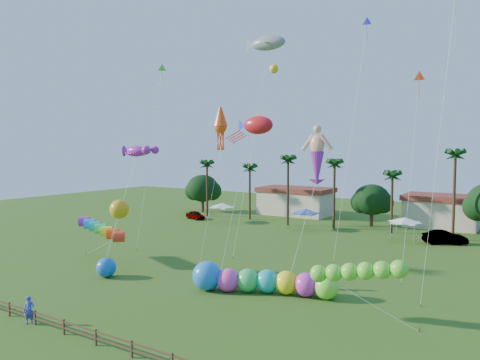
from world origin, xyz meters
The scene contains 22 objects.
ground centered at (0.00, 0.00, 0.00)m, with size 160.00×160.00×0.00m, color #285116.
tree_line centered at (3.57, 44.00, 4.28)m, with size 69.46×8.91×11.00m.
buildings_row centered at (-3.09, 50.00, 2.00)m, with size 35.00×7.00×4.00m.
tent_row centered at (-6.00, 36.33, 2.75)m, with size 31.00×4.00×0.60m.
fence centered at (0.00, -6.00, 0.61)m, with size 36.12×0.12×1.00m.
car_a centered at (-25.63, 36.25, 0.67)m, with size 1.58×3.93×1.34m, color #4C4C54.
car_b centered at (12.55, 36.95, 0.84)m, with size 1.77×5.09×1.68m, color #4C4C54.
spectator_a centered at (-6.51, -6.09, 0.94)m, with size 0.69×0.45×1.88m, color #3941C7.
spectator_b centered at (7.15, 11.64, 0.94)m, with size 0.92×0.71×1.89m, color #A7968B.
caterpillar_inflatable centered at (3.08, 7.92, 1.02)m, with size 11.73×5.66×2.44m.
blue_ball centered at (-10.97, 4.47, 0.91)m, with size 1.81×1.81×1.81m, color blue.
rainbow_tube centered at (-14.71, 7.68, 3.03)m, with size 8.99×4.92×3.58m.
green_worm centered at (9.36, 5.52, 3.11)m, with size 9.75×1.91×3.82m.
orange_ball_kite centered at (-11.68, 6.84, 5.94)m, with size 2.27×2.16×6.86m.
merman_kite centered at (6.51, 11.61, 10.88)m, with size 2.52×4.16×13.24m.
fish_kite centered at (-0.94, 14.69, 13.97)m, with size 4.94×7.09×14.96m.
shark_kite centered at (-4.57, 23.10, 23.70)m, with size 5.96×7.82×24.73m.
squid_kite centered at (-5.62, 15.05, 13.91)m, with size 1.54×5.13×16.03m.
lobster_kite centered at (-12.01, 9.51, 11.48)m, with size 4.45×5.61×12.28m.
delta_kite_red centered at (12.58, 20.12, 17.80)m, with size 1.16×3.83×18.73m.
delta_kite_green centered at (-16.03, 17.79, 20.67)m, with size 1.29×4.41×21.72m.
delta_kite_blue centered at (5.98, 25.36, 24.35)m, with size 2.09×5.16×25.65m.
Camera 1 is at (21.99, -24.23, 11.84)m, focal length 35.00 mm.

